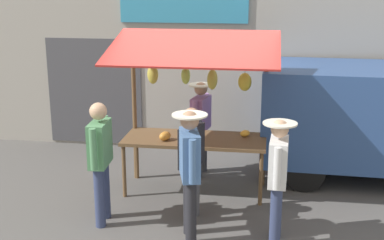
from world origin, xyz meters
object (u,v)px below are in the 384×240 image
at_px(market_stall, 196,95).
at_px(shopper_in_striped_shirt, 192,156).
at_px(vendor_with_sunhat, 201,121).
at_px(shopper_with_shopping_bag, 100,154).
at_px(shopper_in_grey_tee, 278,172).
at_px(shopper_with_ponytail, 190,165).

xyz_separation_m(market_stall, shopper_in_striped_shirt, (-0.09, 1.02, -0.62)).
height_order(vendor_with_sunhat, shopper_with_shopping_bag, shopper_with_shopping_bag).
height_order(market_stall, shopper_in_grey_tee, market_stall).
bearing_deg(shopper_in_grey_tee, vendor_with_sunhat, 32.80).
xyz_separation_m(shopper_with_shopping_bag, shopper_with_ponytail, (-1.26, 0.28, 0.02)).
height_order(market_stall, shopper_with_shopping_bag, market_stall).
distance_m(vendor_with_sunhat, shopper_with_ponytail, 2.31).
relative_size(vendor_with_sunhat, shopper_in_striped_shirt, 1.00).
xyz_separation_m(market_stall, shopper_in_grey_tee, (-1.25, 1.51, -0.59)).
relative_size(market_stall, shopper_with_shopping_bag, 1.47).
height_order(vendor_with_sunhat, shopper_in_striped_shirt, vendor_with_sunhat).
bearing_deg(vendor_with_sunhat, market_stall, 12.83).
xyz_separation_m(market_stall, shopper_with_ponytail, (-0.15, 1.58, -0.53)).
distance_m(vendor_with_sunhat, shopper_in_striped_shirt, 1.74).
bearing_deg(vendor_with_sunhat, shopper_with_ponytail, 15.73).
bearing_deg(shopper_in_striped_shirt, shopper_with_shopping_bag, 114.10).
bearing_deg(shopper_in_striped_shirt, market_stall, 16.09).
bearing_deg(vendor_with_sunhat, shopper_with_shopping_bag, -16.85).
bearing_deg(shopper_with_ponytail, market_stall, -9.25).
bearing_deg(market_stall, shopper_with_ponytail, 95.49).
bearing_deg(vendor_with_sunhat, shopper_in_grey_tee, 41.10).
distance_m(shopper_with_shopping_bag, shopper_with_ponytail, 1.29).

